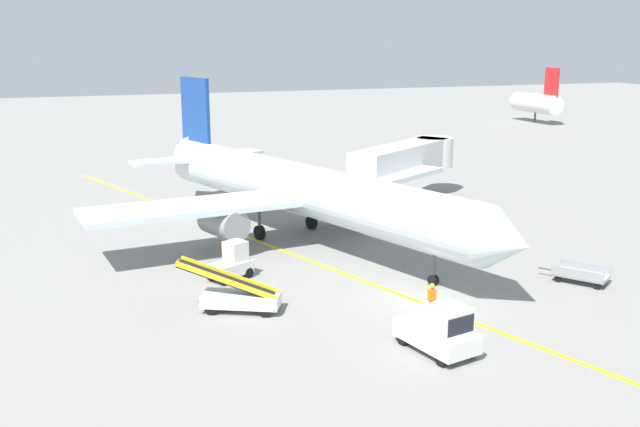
{
  "coord_description": "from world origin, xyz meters",
  "views": [
    {
      "loc": [
        -16.86,
        -30.37,
        12.95
      ],
      "look_at": [
        -1.66,
        10.07,
        2.5
      ],
      "focal_mm": 40.39,
      "sensor_mm": 36.0,
      "label": 1
    }
  ],
  "objects_px": {
    "ground_crew_marshaller": "(432,299)",
    "safety_cone_nose_left": "(399,238)",
    "safety_cone_wingtip_left": "(178,261)",
    "belt_loader_forward_hold": "(239,296)",
    "baggage_cart_loaded": "(581,274)",
    "safety_cone_nose_right": "(377,215)",
    "pushback_tug": "(440,331)",
    "baggage_tug_near_wing": "(232,263)",
    "safety_cone_wingtip_right": "(222,245)",
    "jet_bridge": "(410,159)",
    "airliner": "(299,188)"
  },
  "relations": [
    {
      "from": "safety_cone_nose_right",
      "to": "safety_cone_wingtip_left",
      "type": "relative_size",
      "value": 1.0
    },
    {
      "from": "jet_bridge",
      "to": "pushback_tug",
      "type": "relative_size",
      "value": 3.08
    },
    {
      "from": "belt_loader_forward_hold",
      "to": "baggage_cart_loaded",
      "type": "distance_m",
      "value": 18.73
    },
    {
      "from": "jet_bridge",
      "to": "safety_cone_nose_right",
      "type": "height_order",
      "value": "jet_bridge"
    },
    {
      "from": "jet_bridge",
      "to": "pushback_tug",
      "type": "bearing_deg",
      "value": -114.87
    },
    {
      "from": "pushback_tug",
      "to": "safety_cone_wingtip_left",
      "type": "bearing_deg",
      "value": 117.09
    },
    {
      "from": "jet_bridge",
      "to": "safety_cone_nose_left",
      "type": "bearing_deg",
      "value": -120.49
    },
    {
      "from": "airliner",
      "to": "pushback_tug",
      "type": "bearing_deg",
      "value": -90.9
    },
    {
      "from": "safety_cone_nose_left",
      "to": "safety_cone_wingtip_left",
      "type": "height_order",
      "value": "same"
    },
    {
      "from": "belt_loader_forward_hold",
      "to": "safety_cone_nose_right",
      "type": "bearing_deg",
      "value": 45.81
    },
    {
      "from": "baggage_tug_near_wing",
      "to": "safety_cone_wingtip_right",
      "type": "relative_size",
      "value": 6.2
    },
    {
      "from": "belt_loader_forward_hold",
      "to": "safety_cone_nose_right",
      "type": "distance_m",
      "value": 20.55
    },
    {
      "from": "safety_cone_nose_left",
      "to": "ground_crew_marshaller",
      "type": "bearing_deg",
      "value": -110.06
    },
    {
      "from": "safety_cone_nose_right",
      "to": "belt_loader_forward_hold",
      "type": "bearing_deg",
      "value": -134.19
    },
    {
      "from": "safety_cone_wingtip_right",
      "to": "safety_cone_nose_right",
      "type": "bearing_deg",
      "value": 16.25
    },
    {
      "from": "pushback_tug",
      "to": "belt_loader_forward_hold",
      "type": "height_order",
      "value": "belt_loader_forward_hold"
    },
    {
      "from": "safety_cone_wingtip_right",
      "to": "ground_crew_marshaller",
      "type": "bearing_deg",
      "value": -66.04
    },
    {
      "from": "airliner",
      "to": "jet_bridge",
      "type": "xyz_separation_m",
      "value": [
        12.06,
        7.45,
        0.12
      ]
    },
    {
      "from": "jet_bridge",
      "to": "ground_crew_marshaller",
      "type": "distance_m",
      "value": 25.48
    },
    {
      "from": "jet_bridge",
      "to": "safety_cone_wingtip_left",
      "type": "distance_m",
      "value": 23.38
    },
    {
      "from": "belt_loader_forward_hold",
      "to": "ground_crew_marshaller",
      "type": "relative_size",
      "value": 2.96
    },
    {
      "from": "safety_cone_wingtip_left",
      "to": "safety_cone_nose_right",
      "type": "bearing_deg",
      "value": 21.54
    },
    {
      "from": "belt_loader_forward_hold",
      "to": "safety_cone_wingtip_left",
      "type": "height_order",
      "value": "belt_loader_forward_hold"
    },
    {
      "from": "airliner",
      "to": "belt_loader_forward_hold",
      "type": "relative_size",
      "value": 6.85
    },
    {
      "from": "ground_crew_marshaller",
      "to": "safety_cone_nose_right",
      "type": "bearing_deg",
      "value": 72.6
    },
    {
      "from": "baggage_tug_near_wing",
      "to": "airliner",
      "type": "bearing_deg",
      "value": 46.81
    },
    {
      "from": "belt_loader_forward_hold",
      "to": "safety_cone_wingtip_right",
      "type": "xyz_separation_m",
      "value": [
        1.73,
        11.07,
        -0.56
      ]
    },
    {
      "from": "airliner",
      "to": "baggage_tug_near_wing",
      "type": "xyz_separation_m",
      "value": [
        -6.2,
        -6.61,
        -2.49
      ]
    },
    {
      "from": "safety_cone_nose_left",
      "to": "airliner",
      "type": "bearing_deg",
      "value": 154.37
    },
    {
      "from": "airliner",
      "to": "baggage_cart_loaded",
      "type": "bearing_deg",
      "value": -50.56
    },
    {
      "from": "belt_loader_forward_hold",
      "to": "safety_cone_wingtip_right",
      "type": "height_order",
      "value": "belt_loader_forward_hold"
    },
    {
      "from": "pushback_tug",
      "to": "airliner",
      "type": "bearing_deg",
      "value": 89.1
    },
    {
      "from": "baggage_tug_near_wing",
      "to": "ground_crew_marshaller",
      "type": "xyz_separation_m",
      "value": [
        7.56,
        -8.92,
        -0.02
      ]
    },
    {
      "from": "safety_cone_wingtip_right",
      "to": "safety_cone_nose_left",
      "type": "bearing_deg",
      "value": -12.14
    },
    {
      "from": "pushback_tug",
      "to": "safety_cone_wingtip_right",
      "type": "bearing_deg",
      "value": 105.04
    },
    {
      "from": "pushback_tug",
      "to": "safety_cone_nose_left",
      "type": "relative_size",
      "value": 8.89
    },
    {
      "from": "baggage_tug_near_wing",
      "to": "pushback_tug",
      "type": "bearing_deg",
      "value": -64.92
    },
    {
      "from": "ground_crew_marshaller",
      "to": "safety_cone_nose_right",
      "type": "distance_m",
      "value": 19.67
    },
    {
      "from": "safety_cone_nose_left",
      "to": "safety_cone_wingtip_left",
      "type": "xyz_separation_m",
      "value": [
        -14.57,
        -0.14,
        0.0
      ]
    },
    {
      "from": "airliner",
      "to": "safety_cone_nose_left",
      "type": "bearing_deg",
      "value": -25.63
    },
    {
      "from": "belt_loader_forward_hold",
      "to": "jet_bridge",
      "type": "bearing_deg",
      "value": 44.71
    },
    {
      "from": "ground_crew_marshaller",
      "to": "safety_cone_nose_left",
      "type": "bearing_deg",
      "value": 69.94
    },
    {
      "from": "safety_cone_nose_right",
      "to": "ground_crew_marshaller",
      "type": "bearing_deg",
      "value": -107.4
    },
    {
      "from": "safety_cone_nose_left",
      "to": "safety_cone_wingtip_right",
      "type": "relative_size",
      "value": 1.0
    },
    {
      "from": "safety_cone_nose_left",
      "to": "jet_bridge",
      "type": "bearing_deg",
      "value": 59.51
    },
    {
      "from": "safety_cone_wingtip_left",
      "to": "ground_crew_marshaller",
      "type": "bearing_deg",
      "value": -51.53
    },
    {
      "from": "pushback_tug",
      "to": "safety_cone_nose_left",
      "type": "height_order",
      "value": "pushback_tug"
    },
    {
      "from": "baggage_tug_near_wing",
      "to": "safety_cone_nose_right",
      "type": "bearing_deg",
      "value": 36.22
    },
    {
      "from": "baggage_cart_loaded",
      "to": "safety_cone_nose_right",
      "type": "bearing_deg",
      "value": 103.87
    },
    {
      "from": "baggage_cart_loaded",
      "to": "safety_cone_wingtip_right",
      "type": "distance_m",
      "value": 21.6
    }
  ]
}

